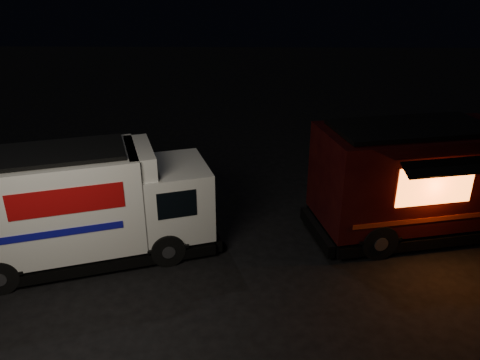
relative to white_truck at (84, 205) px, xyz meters
The scene contains 3 objects.
ground 2.95m from the white_truck, 14.43° to the right, with size 80.00×80.00×0.00m, color black.
white_truck is the anchor object (origin of this frame).
red_truck 9.52m from the white_truck, ahead, with size 6.93×2.55×3.23m, color #350B09, non-canonical shape.
Camera 1 is at (1.75, -9.88, 6.86)m, focal length 35.00 mm.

